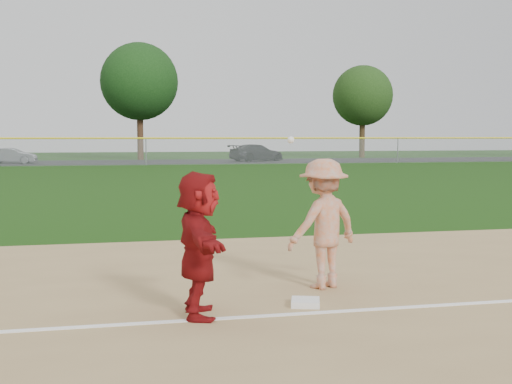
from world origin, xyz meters
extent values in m
plane|color=#163B0B|center=(0.00, 0.00, 0.00)|extent=(160.00, 160.00, 0.00)
cube|color=white|center=(0.00, -0.80, 0.03)|extent=(60.00, 0.10, 0.01)
cube|color=black|center=(0.00, 46.00, 0.01)|extent=(120.00, 10.00, 0.01)
cube|color=white|center=(0.22, -0.43, 0.06)|extent=(0.44, 0.44, 0.08)
imported|color=maroon|center=(-1.15, -0.62, 0.88)|extent=(0.63, 1.64, 1.73)
imported|color=slate|center=(-10.15, 45.21, 0.61)|extent=(3.74, 1.59, 1.20)
imported|color=black|center=(9.60, 45.68, 0.73)|extent=(5.34, 3.86, 1.44)
imported|color=#AAAAAD|center=(0.74, 0.46, 0.93)|extent=(1.35, 1.09, 1.82)
sphere|color=white|center=(0.24, 0.38, 2.10)|extent=(0.10, 0.10, 0.10)
plane|color=#999EA0|center=(0.00, 40.00, 1.00)|extent=(110.00, 0.00, 110.00)
cylinder|color=yellow|center=(0.00, 40.00, 2.00)|extent=(110.00, 0.12, 0.12)
cylinder|color=gray|center=(0.00, 40.00, 1.00)|extent=(0.08, 0.08, 2.00)
cylinder|color=gray|center=(20.00, 40.00, 1.00)|extent=(0.08, 0.08, 2.00)
cylinder|color=#3A2315|center=(0.00, 51.50, 2.05)|extent=(0.56, 0.56, 4.10)
sphere|color=black|center=(0.00, 51.50, 7.08)|extent=(7.00, 7.00, 7.00)
cylinder|color=#362613|center=(22.00, 52.80, 1.82)|extent=(0.56, 0.56, 3.64)
sphere|color=#193610|center=(22.00, 52.80, 6.19)|extent=(6.00, 6.00, 6.00)
camera|label=1|loc=(-2.07, -8.07, 2.16)|focal=45.00mm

